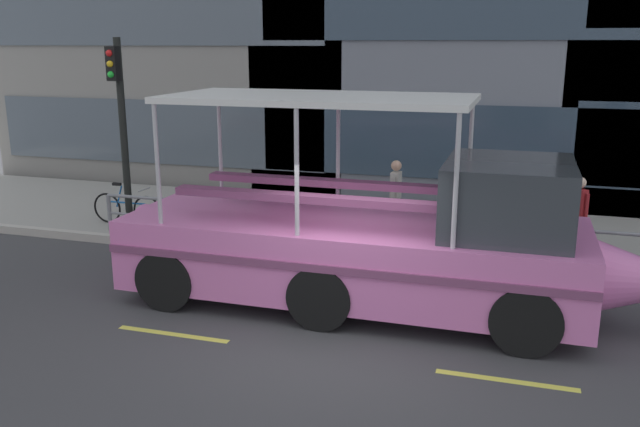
{
  "coord_description": "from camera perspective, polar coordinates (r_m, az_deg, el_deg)",
  "views": [
    {
      "loc": [
        2.37,
        -8.77,
        4.2
      ],
      "look_at": [
        -0.94,
        2.05,
        1.3
      ],
      "focal_mm": 37.32,
      "sensor_mm": 36.0,
      "label": 1
    }
  ],
  "objects": [
    {
      "name": "pedestrian_mid_left",
      "position": [
        14.22,
        6.5,
        1.96
      ],
      "size": [
        0.22,
        0.47,
        1.64
      ],
      "color": "#1E2338",
      "rests_on": "sidewalk"
    },
    {
      "name": "pedestrian_near_bow",
      "position": [
        13.77,
        21.26,
        0.41
      ],
      "size": [
        0.34,
        0.33,
        1.55
      ],
      "color": "black",
      "rests_on": "sidewalk"
    },
    {
      "name": "curb_edge",
      "position": [
        12.8,
        5.44,
        -4.44
      ],
      "size": [
        32.0,
        0.18,
        0.18
      ],
      "primitive_type": "cube",
      "color": "#B2ADA3",
      "rests_on": "ground_plane"
    },
    {
      "name": "curb_guardrail",
      "position": [
        13.07,
        2.84,
        -1.0
      ],
      "size": [
        11.18,
        0.09,
        0.83
      ],
      "color": "gray",
      "rests_on": "sidewalk"
    },
    {
      "name": "ground_plane",
      "position": [
        10.01,
        1.74,
        -10.45
      ],
      "size": [
        120.0,
        120.0,
        0.0
      ],
      "primitive_type": "plane",
      "color": "#3D3D3F"
    },
    {
      "name": "lane_centreline",
      "position": [
        9.43,
        0.63,
        -12.09
      ],
      "size": [
        25.8,
        0.12,
        0.01
      ],
      "color": "#DBD64C",
      "rests_on": "ground_plane"
    },
    {
      "name": "traffic_light_pole",
      "position": [
        15.29,
        -16.74,
        8.12
      ],
      "size": [
        0.24,
        0.46,
        4.15
      ],
      "color": "black",
      "rests_on": "sidewalk"
    },
    {
      "name": "leaned_bicycle",
      "position": [
        15.76,
        -16.23,
        0.42
      ],
      "size": [
        1.74,
        0.46,
        0.96
      ],
      "color": "black",
      "rests_on": "sidewalk"
    },
    {
      "name": "duck_tour_boat",
      "position": [
        10.78,
        5.49,
        -2.49
      ],
      "size": [
        9.27,
        2.64,
        3.41
      ],
      "color": "pink",
      "rests_on": "ground_plane"
    },
    {
      "name": "sidewalk",
      "position": [
        15.14,
        7.36,
        -1.51
      ],
      "size": [
        32.0,
        4.8,
        0.18
      ],
      "primitive_type": "cube",
      "color": "#99968E",
      "rests_on": "ground_plane"
    }
  ]
}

